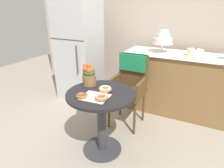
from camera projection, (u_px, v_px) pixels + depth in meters
The scene contains 13 objects.
ground_plane at pixel (102, 149), 2.27m from camera, with size 8.00×8.00×0.00m, color gray.
back_wall at pixel (155, 18), 3.29m from camera, with size 4.80×0.10×2.70m, color #B2A393.
cafe_table at pixel (101, 111), 2.08m from camera, with size 0.72×0.72×0.72m.
wicker_chair at pixel (131, 79), 2.60m from camera, with size 0.42×0.45×0.95m.
paper_napkin at pixel (95, 97), 1.90m from camera, with size 0.26×0.22×0.00m, color white.
donut_front at pixel (105, 89), 2.02m from camera, with size 0.14×0.14×0.05m.
donut_mid at pixel (82, 95), 1.88m from camera, with size 0.12×0.12×0.04m.
donut_side at pixel (101, 98), 1.84m from camera, with size 0.13×0.13×0.04m.
flower_vase at pixel (89, 75), 2.15m from camera, with size 0.15×0.15×0.24m.
display_counter at pixel (176, 83), 2.94m from camera, with size 1.56×0.62×0.90m.
tiered_cake_stand at pixel (163, 39), 2.81m from camera, with size 0.30×0.30×0.33m.
round_layer_cake at pixel (195, 53), 2.65m from camera, with size 0.21×0.21×0.12m.
refrigerator at pixel (79, 50), 3.30m from camera, with size 0.64×0.63×1.70m.
Camera 1 is at (0.92, -1.57, 1.55)m, focal length 31.33 mm.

